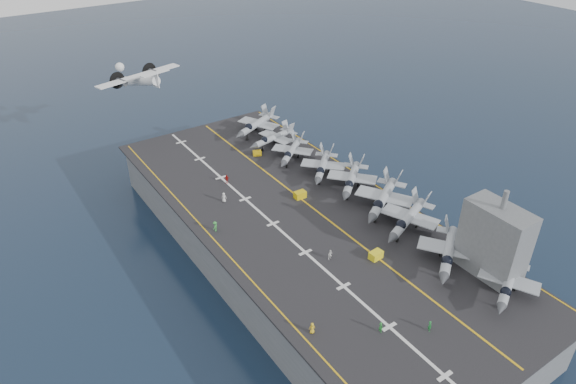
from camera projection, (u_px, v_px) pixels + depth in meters
ground at (299, 257)px, 100.97m from camera, size 500.00×500.00×0.00m
hull at (300, 236)px, 98.33m from camera, size 36.00×90.00×10.00m
flight_deck at (300, 214)px, 95.58m from camera, size 38.00×92.00×0.40m
foul_line at (313, 208)px, 96.90m from camera, size 0.35×90.00×0.02m
landing_centerline at (273, 224)px, 92.60m from camera, size 0.50×90.00×0.02m
deck_edge_port at (219, 245)px, 87.35m from camera, size 0.25×90.00×0.02m
deck_edge_stbd at (374, 184)px, 104.29m from camera, size 0.25×90.00×0.02m
island_superstructure at (496, 233)px, 77.60m from camera, size 5.00×10.00×15.00m
fighter_jet_0 at (509, 282)px, 76.04m from camera, size 15.70×13.70×4.57m
fighter_jet_1 at (449, 250)px, 81.91m from camera, size 17.91×16.65×5.18m
fighter_jet_2 at (408, 217)px, 89.70m from camera, size 17.81×15.05×5.25m
fighter_jet_3 at (383, 197)px, 94.99m from camera, size 19.23×17.37×5.56m
fighter_jet_4 at (352, 178)px, 101.47m from camera, size 17.41×16.83×5.06m
fighter_jet_5 at (323, 165)px, 106.22m from camera, size 16.31×16.11×4.78m
fighter_jet_6 at (292, 150)px, 112.16m from camera, size 15.94×15.26×4.62m
fighter_jet_7 at (274, 137)px, 117.84m from camera, size 14.46×11.00×4.53m
fighter_jet_8 at (257, 124)px, 123.42m from camera, size 17.97×15.59×5.25m
tow_cart_a at (376, 255)px, 83.96m from camera, size 2.32×1.62×1.32m
tow_cart_b at (300, 195)px, 99.71m from camera, size 2.29×1.53×1.35m
tow_cart_c at (257, 153)px, 114.84m from camera, size 2.15×1.81×1.10m
crew_0 at (312, 328)px, 70.14m from camera, size 1.26×1.04×1.80m
crew_1 at (381, 327)px, 70.34m from camera, size 0.72×1.06×1.74m
crew_3 at (215, 226)px, 90.23m from camera, size 1.42×1.34×1.98m
crew_4 at (227, 179)px, 104.31m from camera, size 1.37×1.24×1.90m
crew_5 at (224, 197)px, 98.30m from camera, size 1.40×1.40×1.98m
crew_6 at (430, 326)px, 70.54m from camera, size 1.01×1.21×1.72m
crew_7 at (331, 254)px, 83.69m from camera, size 1.25×0.99×1.82m
transport_plane at (140, 81)px, 122.85m from camera, size 25.29×20.21×5.25m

